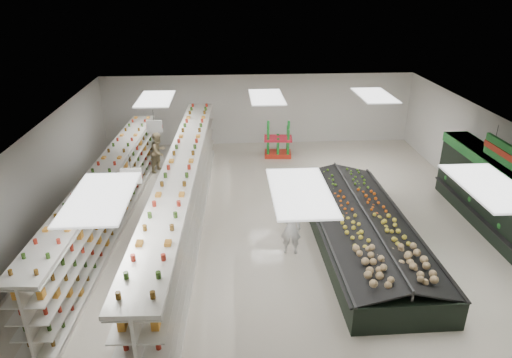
{
  "coord_description": "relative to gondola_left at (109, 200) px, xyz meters",
  "views": [
    {
      "loc": [
        -1.44,
        -12.28,
        7.15
      ],
      "look_at": [
        -0.58,
        0.93,
        1.28
      ],
      "focal_mm": 32.0,
      "sensor_mm": 36.0,
      "label": 1
    }
  ],
  "objects": [
    {
      "name": "produce_island",
      "position": [
        7.49,
        -1.52,
        -0.4
      ],
      "size": [
        2.73,
        7.41,
        1.1
      ],
      "rotation": [
        0.0,
        0.0,
        0.01
      ],
      "color": "black",
      "rests_on": "floor"
    },
    {
      "name": "wall_back",
      "position": [
        5.13,
        7.54,
        0.7
      ],
      "size": [
        14.0,
        0.02,
        3.2
      ],
      "primitive_type": "cube",
      "color": "silver",
      "rests_on": "floor"
    },
    {
      "name": "aisle_sign_near",
      "position": [
        1.33,
        -2.46,
        1.85
      ],
      "size": [
        0.52,
        0.06,
        0.75
      ],
      "color": "white",
      "rests_on": "ceiling"
    },
    {
      "name": "aisle_sign_far",
      "position": [
        1.33,
        1.54,
        1.85
      ],
      "size": [
        0.52,
        0.06,
        0.75
      ],
      "color": "white",
      "rests_on": "ceiling"
    },
    {
      "name": "wall_right",
      "position": [
        12.13,
        -0.46,
        0.7
      ],
      "size": [
        0.02,
        16.0,
        3.2
      ],
      "primitive_type": "cube",
      "color": "silver",
      "rests_on": "floor"
    },
    {
      "name": "floor",
      "position": [
        5.13,
        -0.46,
        -0.9
      ],
      "size": [
        16.0,
        16.0,
        0.0
      ],
      "primitive_type": "plane",
      "color": "beige",
      "rests_on": "ground"
    },
    {
      "name": "soda_endcap",
      "position": [
        5.84,
        5.76,
        -0.16
      ],
      "size": [
        1.25,
        0.91,
        1.52
      ],
      "rotation": [
        0.0,
        0.0,
        -0.09
      ],
      "color": "red",
      "rests_on": "floor"
    },
    {
      "name": "wall_left",
      "position": [
        -1.87,
        -0.46,
        0.7
      ],
      "size": [
        0.02,
        16.0,
        3.2
      ],
      "primitive_type": "cube",
      "color": "silver",
      "rests_on": "floor"
    },
    {
      "name": "ceiling",
      "position": [
        5.13,
        -0.46,
        2.3
      ],
      "size": [
        14.0,
        16.0,
        0.02
      ],
      "primitive_type": "cube",
      "color": "white",
      "rests_on": "wall_back"
    },
    {
      "name": "shopper_main",
      "position": [
        5.37,
        -1.83,
        -0.12
      ],
      "size": [
        0.62,
        0.46,
        1.55
      ],
      "primitive_type": "imported",
      "rotation": [
        0.0,
        0.0,
        2.98
      ],
      "color": "white",
      "rests_on": "floor"
    },
    {
      "name": "gondola_left",
      "position": [
        0.0,
        0.0,
        0.0
      ],
      "size": [
        1.41,
        11.31,
        1.96
      ],
      "rotation": [
        0.0,
        0.0,
        -0.05
      ],
      "color": "silver",
      "rests_on": "floor"
    },
    {
      "name": "shopper_background",
      "position": [
        0.93,
        4.43,
        -0.1
      ],
      "size": [
        0.81,
        0.91,
        1.6
      ],
      "primitive_type": "imported",
      "rotation": [
        0.0,
        0.0,
        1.05
      ],
      "color": "#92795A",
      "rests_on": "floor"
    },
    {
      "name": "gondola_center",
      "position": [
        2.33,
        -0.4,
        0.14
      ],
      "size": [
        1.49,
        13.12,
        2.27
      ],
      "rotation": [
        0.0,
        0.0,
        -0.04
      ],
      "color": "silver",
      "rests_on": "floor"
    }
  ]
}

